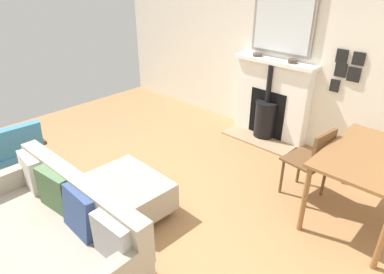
{
  "coord_description": "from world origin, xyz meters",
  "views": [
    {
      "loc": [
        1.52,
        2.61,
        2.29
      ],
      "look_at": [
        -0.71,
        0.47,
        0.71
      ],
      "focal_mm": 31.54,
      "sensor_mm": 36.0,
      "label": 1
    }
  ],
  "objects_px": {
    "mantel_bowl_near": "(257,55)",
    "ottoman": "(131,191)",
    "armchair_accent": "(11,149)",
    "dining_chair_near_fireplace": "(313,158)",
    "mantel_bowl_far": "(293,61)",
    "dining_table": "(371,164)",
    "sofa": "(49,237)",
    "fireplace": "(270,104)"
  },
  "relations": [
    {
      "from": "mantel_bowl_near",
      "to": "ottoman",
      "type": "height_order",
      "value": "mantel_bowl_near"
    },
    {
      "from": "mantel_bowl_near",
      "to": "armchair_accent",
      "type": "xyz_separation_m",
      "value": [
        3.08,
        -1.15,
        -0.72
      ]
    },
    {
      "from": "mantel_bowl_near",
      "to": "ottoman",
      "type": "xyz_separation_m",
      "value": [
        2.46,
        0.21,
        -0.94
      ]
    },
    {
      "from": "ottoman",
      "to": "dining_chair_near_fireplace",
      "type": "xyz_separation_m",
      "value": [
        -1.45,
        1.23,
        0.26
      ]
    },
    {
      "from": "mantel_bowl_far",
      "to": "dining_chair_near_fireplace",
      "type": "bearing_deg",
      "value": 41.45
    },
    {
      "from": "mantel_bowl_far",
      "to": "dining_table",
      "type": "relative_size",
      "value": 0.1
    },
    {
      "from": "ottoman",
      "to": "mantel_bowl_near",
      "type": "bearing_deg",
      "value": -175.07
    },
    {
      "from": "sofa",
      "to": "armchair_accent",
      "type": "distance_m",
      "value": 1.55
    },
    {
      "from": "fireplace",
      "to": "mantel_bowl_near",
      "type": "xyz_separation_m",
      "value": [
        -0.01,
        -0.29,
        0.66
      ]
    },
    {
      "from": "mantel_bowl_near",
      "to": "dining_table",
      "type": "xyz_separation_m",
      "value": [
        1.0,
        1.97,
        -0.52
      ]
    },
    {
      "from": "mantel_bowl_near",
      "to": "dining_chair_near_fireplace",
      "type": "height_order",
      "value": "mantel_bowl_near"
    },
    {
      "from": "mantel_bowl_far",
      "to": "dining_table",
      "type": "distance_m",
      "value": 1.82
    },
    {
      "from": "mantel_bowl_far",
      "to": "sofa",
      "type": "relative_size",
      "value": 0.07
    },
    {
      "from": "sofa",
      "to": "dining_chair_near_fireplace",
      "type": "xyz_separation_m",
      "value": [
        -2.38,
        1.08,
        0.16
      ]
    },
    {
      "from": "mantel_bowl_far",
      "to": "armchair_accent",
      "type": "relative_size",
      "value": 0.16
    },
    {
      "from": "fireplace",
      "to": "dining_chair_near_fireplace",
      "type": "distance_m",
      "value": 1.53
    },
    {
      "from": "dining_chair_near_fireplace",
      "to": "dining_table",
      "type": "bearing_deg",
      "value": 91.11
    },
    {
      "from": "ottoman",
      "to": "armchair_accent",
      "type": "xyz_separation_m",
      "value": [
        0.61,
        -1.36,
        0.22
      ]
    },
    {
      "from": "sofa",
      "to": "dining_table",
      "type": "relative_size",
      "value": 1.5
    },
    {
      "from": "mantel_bowl_far",
      "to": "dining_table",
      "type": "xyz_separation_m",
      "value": [
        1.0,
        1.43,
        -0.52
      ]
    },
    {
      "from": "mantel_bowl_far",
      "to": "dining_table",
      "type": "height_order",
      "value": "mantel_bowl_far"
    },
    {
      "from": "fireplace",
      "to": "sofa",
      "type": "bearing_deg",
      "value": 1.16
    },
    {
      "from": "fireplace",
      "to": "mantel_bowl_far",
      "type": "height_order",
      "value": "mantel_bowl_far"
    },
    {
      "from": "fireplace",
      "to": "dining_table",
      "type": "relative_size",
      "value": 1.02
    },
    {
      "from": "mantel_bowl_near",
      "to": "mantel_bowl_far",
      "type": "xyz_separation_m",
      "value": [
        0.0,
        0.55,
        0.01
      ]
    },
    {
      "from": "mantel_bowl_near",
      "to": "mantel_bowl_far",
      "type": "relative_size",
      "value": 1.09
    },
    {
      "from": "ottoman",
      "to": "sofa",
      "type": "bearing_deg",
      "value": 9.08
    },
    {
      "from": "sofa",
      "to": "dining_table",
      "type": "distance_m",
      "value": 2.9
    },
    {
      "from": "mantel_bowl_far",
      "to": "sofa",
      "type": "height_order",
      "value": "mantel_bowl_far"
    },
    {
      "from": "ottoman",
      "to": "fireplace",
      "type": "bearing_deg",
      "value": 178.15
    },
    {
      "from": "mantel_bowl_near",
      "to": "sofa",
      "type": "height_order",
      "value": "mantel_bowl_near"
    },
    {
      "from": "ottoman",
      "to": "mantel_bowl_far",
      "type": "bearing_deg",
      "value": 172.24
    },
    {
      "from": "mantel_bowl_near",
      "to": "dining_table",
      "type": "bearing_deg",
      "value": 63.11
    },
    {
      "from": "dining_chair_near_fireplace",
      "to": "fireplace",
      "type": "bearing_deg",
      "value": -131.1
    },
    {
      "from": "mantel_bowl_far",
      "to": "mantel_bowl_near",
      "type": "bearing_deg",
      "value": -90.0
    },
    {
      "from": "ottoman",
      "to": "armchair_accent",
      "type": "height_order",
      "value": "armchair_accent"
    },
    {
      "from": "ottoman",
      "to": "dining_chair_near_fireplace",
      "type": "relative_size",
      "value": 1.03
    },
    {
      "from": "mantel_bowl_near",
      "to": "mantel_bowl_far",
      "type": "bearing_deg",
      "value": 90.0
    },
    {
      "from": "armchair_accent",
      "to": "dining_table",
      "type": "height_order",
      "value": "armchair_accent"
    },
    {
      "from": "fireplace",
      "to": "armchair_accent",
      "type": "relative_size",
      "value": 1.54
    },
    {
      "from": "ottoman",
      "to": "dining_chair_near_fireplace",
      "type": "bearing_deg",
      "value": 139.75
    },
    {
      "from": "mantel_bowl_far",
      "to": "armchair_accent",
      "type": "xyz_separation_m",
      "value": [
        3.08,
        -1.7,
        -0.72
      ]
    }
  ]
}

